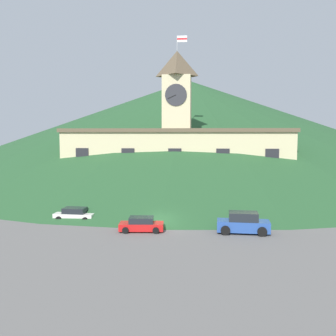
{
  "coord_description": "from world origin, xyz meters",
  "views": [
    {
      "loc": [
        4.5,
        -38.16,
        9.65
      ],
      "look_at": [
        0.0,
        8.1,
        5.55
      ],
      "focal_mm": 40.0,
      "sensor_mm": 36.0,
      "label": 1
    }
  ],
  "objects_px": {
    "car_red_sedan": "(141,225)",
    "street_lamp_center": "(177,176)",
    "street_lamp_far_left": "(95,177)",
    "car_white_taxi": "(75,215)",
    "car_black_suv": "(163,209)",
    "pedestrian": "(223,198)",
    "car_green_wagon": "(196,202)",
    "street_lamp_right": "(255,177)",
    "car_gray_pickup": "(103,202)",
    "car_blue_van": "(243,223)"
  },
  "relations": [
    {
      "from": "car_red_sedan",
      "to": "street_lamp_center",
      "type": "bearing_deg",
      "value": -100.92
    },
    {
      "from": "street_lamp_far_left",
      "to": "car_white_taxi",
      "type": "xyz_separation_m",
      "value": [
        2.12,
        -15.19,
        -2.56
      ]
    },
    {
      "from": "street_lamp_far_left",
      "to": "car_black_suv",
      "type": "xyz_separation_m",
      "value": [
        11.76,
        -11.89,
        -2.43
      ]
    },
    {
      "from": "street_lamp_far_left",
      "to": "car_black_suv",
      "type": "distance_m",
      "value": 16.9
    },
    {
      "from": "pedestrian",
      "to": "street_lamp_far_left",
      "type": "bearing_deg",
      "value": -57.35
    },
    {
      "from": "street_lamp_center",
      "to": "car_green_wagon",
      "type": "bearing_deg",
      "value": -63.94
    },
    {
      "from": "car_white_taxi",
      "to": "car_black_suv",
      "type": "bearing_deg",
      "value": 21.46
    },
    {
      "from": "car_green_wagon",
      "to": "car_white_taxi",
      "type": "bearing_deg",
      "value": -149.88
    },
    {
      "from": "street_lamp_center",
      "to": "car_black_suv",
      "type": "height_order",
      "value": "street_lamp_center"
    },
    {
      "from": "street_lamp_far_left",
      "to": "street_lamp_right",
      "type": "distance_m",
      "value": 24.01
    },
    {
      "from": "street_lamp_far_left",
      "to": "car_black_suv",
      "type": "height_order",
      "value": "street_lamp_far_left"
    },
    {
      "from": "street_lamp_far_left",
      "to": "car_gray_pickup",
      "type": "xyz_separation_m",
      "value": [
        3.22,
        -7.38,
        -2.45
      ]
    },
    {
      "from": "car_black_suv",
      "to": "car_red_sedan",
      "type": "distance_m",
      "value": 7.23
    },
    {
      "from": "street_lamp_right",
      "to": "pedestrian",
      "type": "height_order",
      "value": "street_lamp_right"
    },
    {
      "from": "car_red_sedan",
      "to": "pedestrian",
      "type": "xyz_separation_m",
      "value": [
        8.78,
        14.68,
        0.32
      ]
    },
    {
      "from": "street_lamp_center",
      "to": "car_black_suv",
      "type": "xyz_separation_m",
      "value": [
        -0.73,
        -11.89,
        -2.66
      ]
    },
    {
      "from": "street_lamp_far_left",
      "to": "car_green_wagon",
      "type": "bearing_deg",
      "value": -21.71
    },
    {
      "from": "street_lamp_far_left",
      "to": "car_white_taxi",
      "type": "relative_size",
      "value": 0.96
    },
    {
      "from": "car_white_taxi",
      "to": "pedestrian",
      "type": "xyz_separation_m",
      "value": [
        17.02,
        10.88,
        0.3
      ]
    },
    {
      "from": "car_white_taxi",
      "to": "street_lamp_far_left",
      "type": "bearing_deg",
      "value": 100.55
    },
    {
      "from": "car_gray_pickup",
      "to": "pedestrian",
      "type": "xyz_separation_m",
      "value": [
        15.93,
        3.07,
        0.19
      ]
    },
    {
      "from": "car_black_suv",
      "to": "car_gray_pickup",
      "type": "bearing_deg",
      "value": 152.54
    },
    {
      "from": "car_white_taxi",
      "to": "car_gray_pickup",
      "type": "bearing_deg",
      "value": 84.62
    },
    {
      "from": "car_blue_van",
      "to": "car_white_taxi",
      "type": "bearing_deg",
      "value": -8.42
    },
    {
      "from": "car_gray_pickup",
      "to": "car_blue_van",
      "type": "bearing_deg",
      "value": -37.77
    },
    {
      "from": "street_lamp_far_left",
      "to": "pedestrian",
      "type": "xyz_separation_m",
      "value": [
        19.15,
        -4.31,
        -2.26
      ]
    },
    {
      "from": "car_gray_pickup",
      "to": "car_red_sedan",
      "type": "xyz_separation_m",
      "value": [
        7.15,
        -11.61,
        -0.14
      ]
    },
    {
      "from": "street_lamp_far_left",
      "to": "street_lamp_right",
      "type": "height_order",
      "value": "street_lamp_right"
    },
    {
      "from": "street_lamp_right",
      "to": "car_blue_van",
      "type": "bearing_deg",
      "value": -100.68
    },
    {
      "from": "car_blue_van",
      "to": "pedestrian",
      "type": "xyz_separation_m",
      "value": [
        -1.33,
        14.41,
        0.03
      ]
    },
    {
      "from": "car_white_taxi",
      "to": "pedestrian",
      "type": "height_order",
      "value": "pedestrian"
    },
    {
      "from": "street_lamp_far_left",
      "to": "car_blue_van",
      "type": "xyz_separation_m",
      "value": [
        20.48,
        -18.72,
        -2.29
      ]
    },
    {
      "from": "pedestrian",
      "to": "car_gray_pickup",
      "type": "bearing_deg",
      "value": -33.76
    },
    {
      "from": "car_green_wagon",
      "to": "pedestrian",
      "type": "height_order",
      "value": "pedestrian"
    },
    {
      "from": "car_gray_pickup",
      "to": "car_blue_van",
      "type": "height_order",
      "value": "car_blue_van"
    },
    {
      "from": "street_lamp_center",
      "to": "pedestrian",
      "type": "bearing_deg",
      "value": -32.93
    },
    {
      "from": "car_red_sedan",
      "to": "pedestrian",
      "type": "bearing_deg",
      "value": -125.44
    },
    {
      "from": "car_blue_van",
      "to": "street_lamp_center",
      "type": "bearing_deg",
      "value": -64.42
    },
    {
      "from": "street_lamp_far_left",
      "to": "car_blue_van",
      "type": "height_order",
      "value": "street_lamp_far_left"
    },
    {
      "from": "street_lamp_center",
      "to": "car_black_suv",
      "type": "distance_m",
      "value": 12.21
    },
    {
      "from": "street_lamp_far_left",
      "to": "street_lamp_center",
      "type": "height_order",
      "value": "street_lamp_center"
    },
    {
      "from": "street_lamp_right",
      "to": "car_white_taxi",
      "type": "bearing_deg",
      "value": -145.24
    },
    {
      "from": "car_green_wagon",
      "to": "car_black_suv",
      "type": "bearing_deg",
      "value": -127.05
    },
    {
      "from": "car_gray_pickup",
      "to": "car_white_taxi",
      "type": "bearing_deg",
      "value": -102.44
    },
    {
      "from": "street_lamp_far_left",
      "to": "car_red_sedan",
      "type": "distance_m",
      "value": 21.79
    },
    {
      "from": "car_green_wagon",
      "to": "car_blue_van",
      "type": "relative_size",
      "value": 0.91
    },
    {
      "from": "street_lamp_far_left",
      "to": "car_gray_pickup",
      "type": "relative_size",
      "value": 0.81
    },
    {
      "from": "street_lamp_right",
      "to": "car_green_wagon",
      "type": "xyz_separation_m",
      "value": [
        -8.5,
        -6.17,
        -2.76
      ]
    },
    {
      "from": "car_green_wagon",
      "to": "car_blue_van",
      "type": "height_order",
      "value": "car_blue_van"
    },
    {
      "from": "car_black_suv",
      "to": "pedestrian",
      "type": "bearing_deg",
      "value": 46.13
    }
  ]
}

